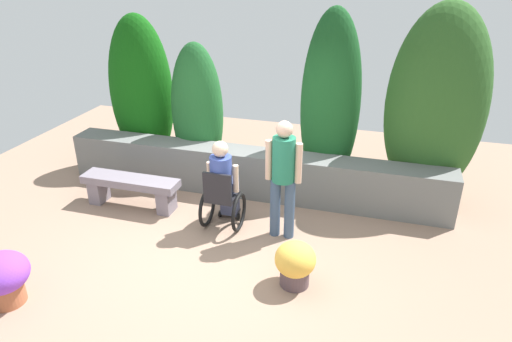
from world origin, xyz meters
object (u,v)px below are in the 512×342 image
person_in_wheelchair (223,187)px  person_standing_companion (283,173)px  stone_bench (131,187)px  flower_pot_terracotta_by_wall (2,277)px  flower_pot_purple_near (295,263)px

person_in_wheelchair → person_standing_companion: (0.86, -0.01, 0.35)m
person_standing_companion → person_in_wheelchair: bearing=175.5°
stone_bench → flower_pot_terracotta_by_wall: flower_pot_terracotta_by_wall is taller
person_standing_companion → flower_pot_terracotta_by_wall: 3.49m
person_in_wheelchair → person_standing_companion: person_standing_companion is taller
person_standing_companion → flower_pot_purple_near: person_standing_companion is taller
person_standing_companion → flower_pot_terracotta_by_wall: (-2.63, -2.20, -0.62)m
person_in_wheelchair → person_standing_companion: 0.92m
flower_pot_purple_near → person_standing_companion: bearing=111.7°
person_standing_companion → flower_pot_purple_near: size_ratio=2.96×
person_standing_companion → flower_pot_purple_near: 1.25m
flower_pot_purple_near → flower_pot_terracotta_by_wall: bearing=-158.1°
stone_bench → flower_pot_purple_near: size_ratio=2.70×
flower_pot_terracotta_by_wall → flower_pot_purple_near: bearing=21.9°
flower_pot_purple_near → flower_pot_terracotta_by_wall: 3.26m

